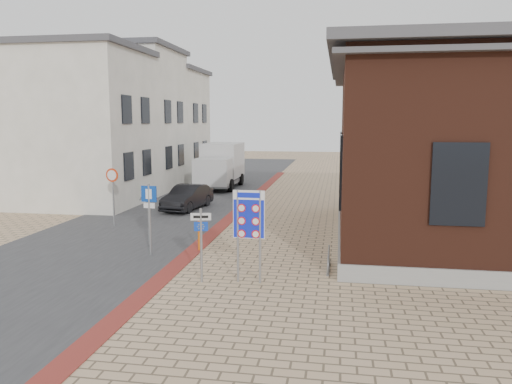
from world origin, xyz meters
The scene contains 16 objects.
ground centered at (0.00, 0.00, 0.00)m, with size 120.00×120.00×0.00m, color tan.
road_strip centered at (-5.50, 15.00, 0.01)m, with size 7.00×60.00×0.02m, color #38383A.
curb_strip centered at (-2.00, 10.00, 0.01)m, with size 0.60×40.00×0.02m, color maroon.
brick_building centered at (8.99, 7.00, 3.49)m, with size 13.00×13.00×6.80m.
townhouse_near centered at (-10.99, 12.00, 4.17)m, with size 7.40×6.40×8.30m.
townhouse_mid centered at (-10.99, 18.00, 4.57)m, with size 7.40×6.40×9.10m.
townhouse_far centered at (-10.99, 24.00, 4.17)m, with size 7.40×6.40×8.30m.
bike_rack centered at (2.65, 2.20, 0.26)m, with size 0.08×1.80×0.60m.
sedan centered at (-4.61, 11.29, 0.62)m, with size 1.32×3.78×1.24m, color black.
box_truck centered at (-4.87, 19.56, 1.52)m, with size 2.45×5.65×2.95m.
border_sign centered at (0.50, 0.50, 1.85)m, with size 0.88×0.09×2.59m.
essen_sign centered at (-0.80, 0.30, 1.35)m, with size 0.56×0.15×2.08m.
parking_sign centered at (-3.23, 2.71, 1.64)m, with size 0.53×0.07×2.41m.
yield_sign centered at (-3.80, 4.06, 1.63)m, with size 0.76×0.25×2.17m.
speed_sign centered at (-6.51, 6.93, 1.67)m, with size 0.58×0.11×2.47m.
bollard centered at (-1.80, 3.59, 0.55)m, with size 0.10×0.10×1.09m, color orange.
Camera 1 is at (2.89, -12.66, 4.45)m, focal length 35.00 mm.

